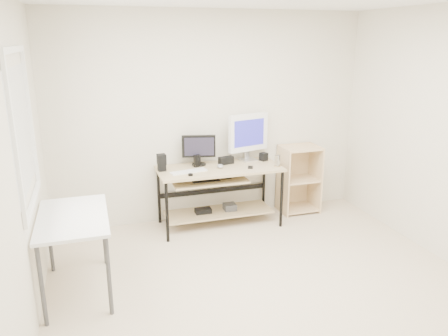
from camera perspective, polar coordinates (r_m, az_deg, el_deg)
name	(u,v)px	position (r m, az deg, el deg)	size (l,w,h in m)	color
room	(260,156)	(3.64, 4.67, 1.58)	(4.01, 4.01, 2.62)	beige
desk	(217,184)	(5.37, -0.87, -2.11)	(1.50, 0.65, 0.75)	tan
side_table	(73,224)	(4.14, -19.09, -6.94)	(0.60, 1.00, 0.75)	white
shelf_unit	(298,178)	(5.96, 9.59, -1.32)	(0.50, 0.40, 0.90)	beige
black_monitor	(199,148)	(5.36, -3.32, 2.62)	(0.41, 0.17, 0.38)	black
white_imac	(248,134)	(5.54, 3.21, 4.47)	(0.56, 0.20, 0.60)	silver
keyboard	(189,171)	(5.14, -4.63, -0.46)	(0.43, 0.12, 0.02)	white
mouse	(220,166)	(5.29, -0.51, 0.26)	(0.07, 0.12, 0.04)	#ACACB1
center_speaker	(226,160)	(5.44, 0.26, 1.01)	(0.19, 0.08, 0.09)	black
speaker_left	(162,162)	(5.20, -8.15, 0.76)	(0.10, 0.10, 0.20)	black
speaker_right	(264,157)	(5.62, 5.19, 1.48)	(0.09, 0.09, 0.10)	black
audio_controller	(197,161)	(5.32, -3.55, 0.93)	(0.08, 0.05, 0.15)	black
volume_puck	(190,175)	(5.00, -4.40, -0.88)	(0.06, 0.06, 0.02)	black
smartphone	(250,167)	(5.31, 3.46, 0.10)	(0.06, 0.11, 0.01)	black
coaster	(277,166)	(5.40, 6.98, 0.28)	(0.08, 0.08, 0.01)	olive
drinking_glass	(277,161)	(5.39, 7.00, 0.97)	(0.06, 0.06, 0.13)	white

